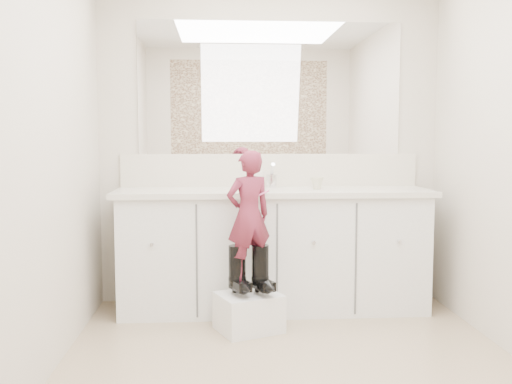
{
  "coord_description": "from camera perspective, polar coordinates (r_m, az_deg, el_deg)",
  "views": [
    {
      "loc": [
        -0.4,
        -2.89,
        1.26
      ],
      "look_at": [
        -0.16,
        0.75,
        0.92
      ],
      "focal_mm": 40.0,
      "sensor_mm": 36.0,
      "label": 1
    }
  ],
  "objects": [
    {
      "name": "floor",
      "position": [
        3.18,
        3.95,
        -17.98
      ],
      "size": [
        3.0,
        3.0,
        0.0
      ],
      "primitive_type": "plane",
      "color": "#947861",
      "rests_on": "ground"
    },
    {
      "name": "wall_back",
      "position": [
        4.41,
        1.41,
        4.61
      ],
      "size": [
        2.6,
        0.0,
        2.6
      ],
      "primitive_type": "plane",
      "rotation": [
        1.57,
        0.0,
        0.0
      ],
      "color": "beige",
      "rests_on": "floor"
    },
    {
      "name": "wall_front",
      "position": [
        1.45,
        12.3,
        2.98
      ],
      "size": [
        2.6,
        0.0,
        2.6
      ],
      "primitive_type": "plane",
      "rotation": [
        -1.57,
        0.0,
        0.0
      ],
      "color": "beige",
      "rests_on": "floor"
    },
    {
      "name": "wall_left",
      "position": [
        3.03,
        -21.15,
        3.92
      ],
      "size": [
        0.0,
        3.0,
        3.0
      ],
      "primitive_type": "plane",
      "rotation": [
        1.57,
        0.0,
        1.57
      ],
      "color": "beige",
      "rests_on": "floor"
    },
    {
      "name": "vanity_cabinet",
      "position": [
        4.22,
        1.73,
        -6.04
      ],
      "size": [
        2.2,
        0.55,
        0.85
      ],
      "primitive_type": "cube",
      "color": "silver",
      "rests_on": "floor"
    },
    {
      "name": "countertop",
      "position": [
        4.14,
        1.77,
        -0.02
      ],
      "size": [
        2.28,
        0.58,
        0.04
      ],
      "primitive_type": "cube",
      "color": "beige",
      "rests_on": "vanity_cabinet"
    },
    {
      "name": "backsplash",
      "position": [
        4.4,
        1.43,
        2.19
      ],
      "size": [
        2.28,
        0.03,
        0.25
      ],
      "primitive_type": "cube",
      "color": "beige",
      "rests_on": "countertop"
    },
    {
      "name": "mirror",
      "position": [
        4.41,
        1.44,
        10.33
      ],
      "size": [
        2.0,
        0.02,
        1.0
      ],
      "primitive_type": "cube",
      "color": "white",
      "rests_on": "wall_back"
    },
    {
      "name": "faucet",
      "position": [
        4.29,
        1.56,
        1.11
      ],
      "size": [
        0.08,
        0.08,
        0.1
      ],
      "primitive_type": "cylinder",
      "color": "silver",
      "rests_on": "countertop"
    },
    {
      "name": "cup",
      "position": [
        4.19,
        6.11,
        0.9
      ],
      "size": [
        0.11,
        0.11,
        0.09
      ],
      "primitive_type": "imported",
      "rotation": [
        0.0,
        0.0,
        0.13
      ],
      "color": "beige",
      "rests_on": "countertop"
    },
    {
      "name": "soap_bottle",
      "position": [
        4.06,
        0.07,
        1.58
      ],
      "size": [
        0.11,
        0.11,
        0.2
      ],
      "primitive_type": "imported",
      "rotation": [
        0.0,
        0.0,
        -0.25
      ],
      "color": "silver",
      "rests_on": "countertop"
    },
    {
      "name": "step_stool",
      "position": [
        3.82,
        -0.73,
        -11.93
      ],
      "size": [
        0.48,
        0.44,
        0.25
      ],
      "primitive_type": "cube",
      "rotation": [
        0.0,
        0.0,
        0.39
      ],
      "color": "white",
      "rests_on": "floor"
    },
    {
      "name": "boot_left",
      "position": [
        3.74,
        -1.89,
        -7.79
      ],
      "size": [
        0.19,
        0.24,
        0.32
      ],
      "primitive_type": null,
      "rotation": [
        0.0,
        0.0,
        0.39
      ],
      "color": "black",
      "rests_on": "step_stool"
    },
    {
      "name": "boot_right",
      "position": [
        3.75,
        0.42,
        -7.76
      ],
      "size": [
        0.19,
        0.24,
        0.32
      ],
      "primitive_type": null,
      "rotation": [
        0.0,
        0.0,
        0.39
      ],
      "color": "black",
      "rests_on": "step_stool"
    },
    {
      "name": "toddler",
      "position": [
        3.68,
        -0.74,
        -2.34
      ],
      "size": [
        0.36,
        0.3,
        0.84
      ],
      "primitive_type": "imported",
      "rotation": [
        0.0,
        0.0,
        3.53
      ],
      "color": "#AD3552",
      "rests_on": "step_stool"
    },
    {
      "name": "toothbrush",
      "position": [
        3.67,
        0.35,
        -0.29
      ],
      "size": [
        0.13,
        0.06,
        0.06
      ],
      "primitive_type": "cylinder",
      "rotation": [
        0.0,
        1.22,
        0.39
      ],
      "color": "#EA5B9B",
      "rests_on": "toddler"
    }
  ]
}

